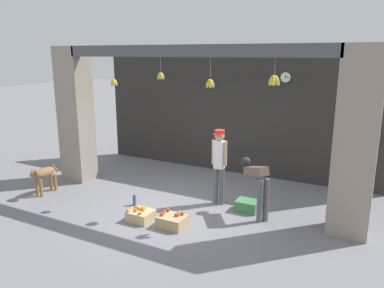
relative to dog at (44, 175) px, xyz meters
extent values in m
plane|color=slate|center=(3.19, 0.88, -0.45)|extent=(60.00, 60.00, 0.00)
cube|color=#2D2B28|center=(3.19, 3.60, 1.22)|extent=(7.80, 0.12, 3.35)
cube|color=gray|center=(-0.06, 1.18, 1.22)|extent=(0.70, 0.60, 3.35)
cube|color=gray|center=(6.44, 1.18, 1.22)|extent=(0.70, 0.60, 3.35)
cube|color=#4C4C51|center=(3.19, 1.00, 2.78)|extent=(5.90, 0.24, 0.24)
cylinder|color=#B2AD99|center=(1.38, 0.97, 2.41)|extent=(0.01, 0.01, 0.49)
ellipsoid|color=gold|center=(1.42, 0.97, 2.10)|extent=(0.11, 0.06, 0.16)
ellipsoid|color=gold|center=(1.41, 1.01, 2.10)|extent=(0.09, 0.10, 0.17)
ellipsoid|color=gold|center=(1.37, 1.01, 2.10)|extent=(0.07, 0.11, 0.17)
ellipsoid|color=gold|center=(1.34, 0.99, 2.10)|extent=(0.10, 0.08, 0.17)
ellipsoid|color=gold|center=(1.34, 0.96, 2.10)|extent=(0.10, 0.08, 0.17)
ellipsoid|color=gold|center=(1.37, 0.94, 2.10)|extent=(0.07, 0.11, 0.17)
ellipsoid|color=gold|center=(1.41, 0.94, 2.10)|extent=(0.09, 0.10, 0.17)
cylinder|color=#B2AD99|center=(2.61, 1.00, 2.50)|extent=(0.01, 0.01, 0.31)
ellipsoid|color=gold|center=(2.65, 1.00, 2.27)|extent=(0.10, 0.06, 0.16)
ellipsoid|color=gold|center=(2.63, 1.03, 2.27)|extent=(0.09, 0.09, 0.17)
ellipsoid|color=gold|center=(2.60, 1.03, 2.27)|extent=(0.07, 0.10, 0.16)
ellipsoid|color=gold|center=(2.57, 1.01, 2.27)|extent=(0.10, 0.08, 0.17)
ellipsoid|color=gold|center=(2.57, 0.98, 2.27)|extent=(0.10, 0.08, 0.17)
ellipsoid|color=gold|center=(2.60, 0.96, 2.27)|extent=(0.07, 0.10, 0.16)
ellipsoid|color=gold|center=(2.63, 0.97, 2.27)|extent=(0.09, 0.09, 0.17)
cylinder|color=#B2AD99|center=(3.76, 0.95, 2.45)|extent=(0.01, 0.01, 0.41)
ellipsoid|color=yellow|center=(3.81, 0.95, 2.16)|extent=(0.12, 0.07, 0.19)
ellipsoid|color=yellow|center=(3.79, 0.99, 2.16)|extent=(0.10, 0.12, 0.20)
ellipsoid|color=yellow|center=(3.74, 0.99, 2.16)|extent=(0.10, 0.12, 0.20)
ellipsoid|color=yellow|center=(3.72, 0.95, 2.16)|extent=(0.12, 0.07, 0.19)
ellipsoid|color=yellow|center=(3.74, 0.91, 2.16)|extent=(0.10, 0.12, 0.20)
ellipsoid|color=yellow|center=(3.79, 0.91, 2.16)|extent=(0.10, 0.12, 0.20)
cylinder|color=#B2AD99|center=(4.99, 1.05, 2.50)|extent=(0.01, 0.01, 0.31)
ellipsoid|color=yellow|center=(5.04, 1.05, 2.26)|extent=(0.14, 0.08, 0.21)
ellipsoid|color=yellow|center=(4.99, 1.10, 2.26)|extent=(0.08, 0.14, 0.21)
ellipsoid|color=yellow|center=(4.94, 1.05, 2.26)|extent=(0.14, 0.08, 0.21)
ellipsoid|color=yellow|center=(4.99, 1.00, 2.26)|extent=(0.08, 0.14, 0.21)
ellipsoid|color=olive|center=(0.00, 0.03, 0.05)|extent=(0.25, 0.58, 0.23)
cylinder|color=olive|center=(0.08, -0.18, -0.25)|extent=(0.07, 0.07, 0.40)
cylinder|color=olive|center=(-0.06, -0.19, -0.25)|extent=(0.07, 0.07, 0.40)
cylinder|color=olive|center=(0.06, 0.25, -0.25)|extent=(0.07, 0.07, 0.40)
cylinder|color=olive|center=(-0.08, 0.24, -0.25)|extent=(0.07, 0.07, 0.40)
ellipsoid|color=olive|center=(0.01, -0.28, 0.10)|extent=(0.15, 0.22, 0.15)
cone|color=brown|center=(0.06, -0.28, 0.18)|extent=(0.05, 0.05, 0.06)
cone|color=brown|center=(-0.03, -0.28, 0.18)|extent=(0.05, 0.05, 0.06)
cylinder|color=olive|center=(-0.02, 0.34, 0.07)|extent=(0.05, 0.18, 0.23)
cylinder|color=#56565B|center=(3.89, 1.33, -0.05)|extent=(0.11, 0.11, 0.80)
cylinder|color=#56565B|center=(3.75, 1.33, -0.05)|extent=(0.11, 0.11, 0.80)
cube|color=white|center=(3.82, 1.33, 0.65)|extent=(0.20, 0.17, 0.60)
cylinder|color=tan|center=(3.96, 1.33, 0.69)|extent=(0.06, 0.06, 0.53)
cylinder|color=tan|center=(3.68, 1.33, 0.69)|extent=(0.06, 0.06, 0.53)
sphere|color=tan|center=(3.82, 1.33, 1.06)|extent=(0.21, 0.21, 0.21)
cylinder|color=red|center=(3.82, 1.33, 1.14)|extent=(0.21, 0.21, 0.07)
cube|color=red|center=(3.82, 1.22, 1.11)|extent=(0.18, 0.12, 0.01)
cylinder|color=#56565B|center=(4.88, 0.86, -0.03)|extent=(0.11, 0.11, 0.86)
cylinder|color=#56565B|center=(4.97, 0.97, -0.03)|extent=(0.11, 0.11, 0.86)
cube|color=brown|center=(4.70, 1.10, 0.48)|extent=(0.62, 0.58, 0.32)
sphere|color=black|center=(4.40, 1.36, 0.56)|extent=(0.21, 0.21, 0.21)
cube|color=tan|center=(2.82, -0.16, -0.35)|extent=(0.46, 0.42, 0.20)
sphere|color=orange|center=(2.86, -0.13, -0.22)|extent=(0.07, 0.07, 0.07)
sphere|color=orange|center=(2.68, -0.12, -0.22)|extent=(0.07, 0.07, 0.07)
sphere|color=orange|center=(2.64, -0.03, -0.22)|extent=(0.07, 0.07, 0.07)
sphere|color=orange|center=(2.84, -0.07, -0.22)|extent=(0.07, 0.07, 0.07)
sphere|color=orange|center=(2.81, -0.09, -0.22)|extent=(0.07, 0.07, 0.07)
sphere|color=orange|center=(2.74, -0.13, -0.22)|extent=(0.07, 0.07, 0.07)
sphere|color=orange|center=(2.63, -0.31, -0.22)|extent=(0.07, 0.07, 0.07)
sphere|color=orange|center=(2.91, -0.30, -0.22)|extent=(0.07, 0.07, 0.07)
sphere|color=orange|center=(2.75, -0.23, -0.22)|extent=(0.07, 0.07, 0.07)
cube|color=tan|center=(3.50, -0.10, -0.35)|extent=(0.50, 0.41, 0.21)
sphere|color=red|center=(3.32, 0.04, -0.21)|extent=(0.07, 0.07, 0.07)
sphere|color=red|center=(3.32, -0.18, -0.21)|extent=(0.07, 0.07, 0.07)
sphere|color=red|center=(3.30, -0.11, -0.21)|extent=(0.07, 0.07, 0.07)
sphere|color=red|center=(3.57, -0.08, -0.21)|extent=(0.07, 0.07, 0.07)
sphere|color=red|center=(3.59, -0.06, -0.21)|extent=(0.07, 0.07, 0.07)
sphere|color=red|center=(3.65, 0.03, -0.21)|extent=(0.07, 0.07, 0.07)
sphere|color=#99B238|center=(3.56, 0.04, -0.21)|extent=(0.07, 0.07, 0.07)
cube|color=#42844C|center=(4.50, 1.26, -0.34)|extent=(0.45, 0.36, 0.22)
cylinder|color=#2D60AD|center=(2.26, 0.40, -0.35)|extent=(0.08, 0.08, 0.21)
cylinder|color=black|center=(2.26, 0.40, -0.24)|extent=(0.04, 0.04, 0.02)
cylinder|color=black|center=(4.58, 3.54, 2.16)|extent=(0.26, 0.01, 0.26)
cylinder|color=white|center=(4.58, 3.52, 2.16)|extent=(0.24, 0.02, 0.24)
cube|color=black|center=(4.58, 3.51, 2.19)|extent=(0.01, 0.01, 0.07)
cube|color=black|center=(4.62, 3.51, 2.16)|extent=(0.09, 0.01, 0.01)
camera|label=1|loc=(6.86, -5.67, 2.74)|focal=35.00mm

